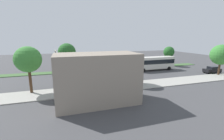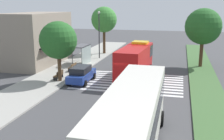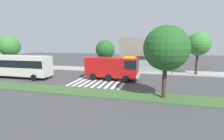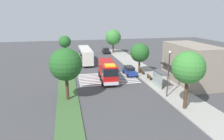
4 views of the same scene
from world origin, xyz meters
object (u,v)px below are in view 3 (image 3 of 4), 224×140
at_px(fire_truck, 113,67).
at_px(sidewalk_tree_west, 105,50).
at_px(street_lamp, 173,52).
at_px(bench_west_of_shelter, 109,68).
at_px(bus_stop_shelter, 148,63).
at_px(parked_car_mid, 104,69).
at_px(median_tree_west, 166,48).
at_px(sidewalk_tree_center, 198,44).
at_px(parked_car_west, 1,64).
at_px(bench_near_shelter, 127,69).
at_px(sidewalk_tree_far_west, 9,46).
at_px(transit_bus, 18,65).

distance_m(fire_truck, sidewalk_tree_west, 8.43).
height_order(street_lamp, sidewalk_tree_west, street_lamp).
distance_m(fire_truck, bench_west_of_shelter, 8.36).
distance_m(fire_truck, bus_stop_shelter, 9.14).
distance_m(parked_car_mid, median_tree_west, 16.59).
relative_size(fire_truck, parked_car_mid, 1.89).
bearing_deg(bench_west_of_shelter, bus_stop_shelter, -0.08).
height_order(sidewalk_tree_west, median_tree_west, median_tree_west).
height_order(bench_west_of_shelter, sidewalk_tree_center, sidewalk_tree_center).
bearing_deg(median_tree_west, bus_stop_shelter, 98.34).
xyz_separation_m(parked_car_west, bus_stop_shelter, (32.60, 2.59, 1.00)).
xyz_separation_m(bench_near_shelter, street_lamp, (8.40, -0.80, 3.50)).
bearing_deg(street_lamp, bench_near_shelter, 174.53).
bearing_deg(sidewalk_tree_far_west, parked_car_mid, -5.25).
height_order(transit_bus, sidewalk_tree_far_west, sidewalk_tree_far_west).
bearing_deg(bench_near_shelter, transit_bus, -148.38).
relative_size(parked_car_west, bus_stop_shelter, 1.25).
bearing_deg(bench_near_shelter, parked_car_west, -174.80).
xyz_separation_m(bench_near_shelter, bench_west_of_shelter, (-3.86, 0.00, 0.00)).
relative_size(bench_near_shelter, sidewalk_tree_far_west, 0.22).
distance_m(transit_bus, bench_near_shelter, 19.41).
relative_size(street_lamp, median_tree_west, 0.93).
bearing_deg(sidewalk_tree_west, parked_car_west, -174.80).
xyz_separation_m(bench_near_shelter, sidewalk_tree_far_west, (-27.98, -0.40, 4.31)).
height_order(parked_car_mid, bus_stop_shelter, bus_stop_shelter).
bearing_deg(fire_truck, bench_west_of_shelter, 114.27).
bearing_deg(bench_west_of_shelter, median_tree_west, -56.09).
xyz_separation_m(transit_bus, median_tree_west, (22.67, -4.82, 3.01)).
bearing_deg(bench_near_shelter, bus_stop_shelter, -0.16).
xyz_separation_m(bus_stop_shelter, sidewalk_tree_center, (8.46, -0.39, 3.61)).
distance_m(bus_stop_shelter, median_tree_west, 15.46).
height_order(bench_west_of_shelter, median_tree_west, median_tree_west).
bearing_deg(parked_car_west, street_lamp, 5.19).
relative_size(transit_bus, street_lamp, 1.68).
relative_size(bus_stop_shelter, bench_west_of_shelter, 2.19).
distance_m(fire_truck, sidewalk_tree_center, 15.65).
relative_size(bench_west_of_shelter, median_tree_west, 0.22).
bearing_deg(street_lamp, fire_truck, -143.54).
height_order(parked_car_mid, sidewalk_tree_west, sidewalk_tree_west).
relative_size(transit_bus, bench_west_of_shelter, 7.09).
bearing_deg(sidewalk_tree_west, bus_stop_shelter, 2.66).
relative_size(fire_truck, sidewalk_tree_west, 1.38).
distance_m(sidewalk_tree_west, sidewalk_tree_center, 16.96).
distance_m(parked_car_west, bus_stop_shelter, 32.72).
distance_m(fire_truck, transit_bus, 15.73).
bearing_deg(sidewalk_tree_west, median_tree_west, -53.80).
bearing_deg(sidewalk_tree_far_west, median_tree_west, -23.07).
bearing_deg(street_lamp, sidewalk_tree_far_west, 179.37).
bearing_deg(street_lamp, parked_car_mid, -171.74).
height_order(parked_car_mid, bench_near_shelter, parked_car_mid).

